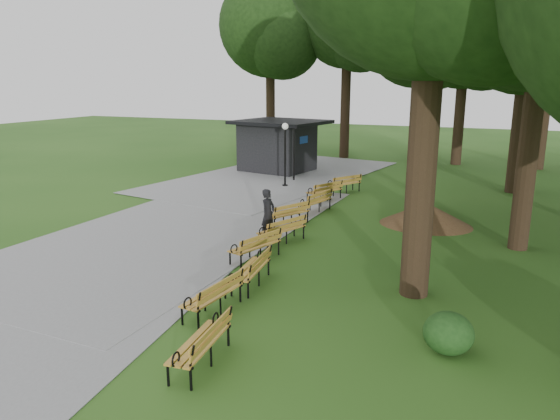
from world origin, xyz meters
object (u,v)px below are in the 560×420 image
at_px(kiosk, 277,146).
at_px(bench_4, 282,230).
at_px(bench_0, 200,343).
at_px(bench_7, 324,191).
at_px(bench_6, 315,202).
at_px(dirt_mound, 426,214).
at_px(bench_2, 251,269).
at_px(lawn_tree_4, 532,16).
at_px(person, 268,214).
at_px(bench_1, 212,295).
at_px(bench_8, 343,184).
at_px(bench_3, 255,246).
at_px(lamp_post, 285,141).
at_px(bench_5, 287,214).

relative_size(kiosk, bench_4, 2.50).
height_order(bench_0, bench_7, same).
bearing_deg(bench_6, dirt_mound, 101.40).
bearing_deg(bench_2, bench_7, -178.95).
distance_m(bench_6, lawn_tree_4, 12.90).
distance_m(person, bench_2, 4.18).
xyz_separation_m(dirt_mound, bench_2, (-3.41, -7.78, 0.02)).
relative_size(bench_1, bench_7, 1.00).
height_order(bench_2, bench_8, same).
bearing_deg(bench_0, person, -170.17).
bearing_deg(bench_1, bench_3, -163.48).
distance_m(lamp_post, bench_7, 4.03).
distance_m(person, kiosk, 13.51).
relative_size(bench_0, lawn_tree_4, 0.17).
distance_m(bench_0, bench_6, 12.03).
height_order(bench_4, bench_5, same).
height_order(person, bench_0, person).
bearing_deg(bench_3, bench_6, -159.94).
bearing_deg(bench_3, bench_0, 32.95).
height_order(bench_4, bench_8, same).
relative_size(lamp_post, bench_3, 1.67).
distance_m(bench_5, bench_6, 2.25).
xyz_separation_m(bench_1, lawn_tree_4, (6.57, 17.20, 7.51)).
xyz_separation_m(bench_5, lawn_tree_4, (7.77, 9.59, 7.51)).
bearing_deg(bench_6, bench_5, 6.77).
distance_m(kiosk, lamp_post, 4.75).
relative_size(person, bench_0, 0.89).
distance_m(person, bench_4, 0.77).
bearing_deg(bench_0, bench_8, -178.71).
distance_m(lamp_post, dirt_mound, 8.98).
relative_size(kiosk, bench_8, 2.50).
bearing_deg(bench_3, person, -148.52).
relative_size(person, bench_5, 0.89).
xyz_separation_m(person, bench_0, (2.10, -7.87, -0.41)).
relative_size(bench_0, bench_2, 1.00).
height_order(lamp_post, bench_3, lamp_post).
bearing_deg(bench_1, dirt_mound, 166.44).
bearing_deg(bench_5, bench_3, 34.12).
distance_m(dirt_mound, bench_5, 5.11).
bearing_deg(lamp_post, kiosk, 117.79).
relative_size(dirt_mound, lawn_tree_4, 0.25).
relative_size(dirt_mound, bench_1, 1.48).
bearing_deg(bench_0, kiosk, -165.96).
bearing_deg(bench_6, bench_0, 22.88).
distance_m(kiosk, bench_6, 10.07).
bearing_deg(kiosk, person, -56.97).
distance_m(bench_1, lawn_tree_4, 19.88).
height_order(person, bench_1, person).
height_order(bench_0, bench_1, same).
distance_m(person, bench_1, 5.95).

